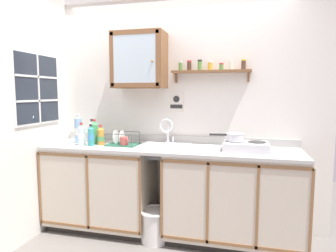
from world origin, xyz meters
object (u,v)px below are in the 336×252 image
Objects in this scene: sink at (164,148)px; bottle_juice_amber_5 at (101,136)px; bottle_water_blue_3 at (78,129)px; bottle_detergent_teal_4 at (91,136)px; bottle_opaque_white_2 at (92,131)px; mug at (124,141)px; bottle_soda_green_0 at (95,133)px; hot_plate_stove at (246,146)px; dish_rack at (122,142)px; bottle_water_clear_1 at (82,135)px; trash_bin at (155,225)px; wall_cabinet at (139,60)px; warning_sign at (176,102)px; saucepan at (235,137)px.

bottle_juice_amber_5 is at bearing -173.46° from sink.
bottle_detergent_teal_4 is at bearing -30.73° from bottle_water_blue_3.
bottle_juice_amber_5 is at bearing -39.36° from bottle_opaque_white_2.
bottle_water_blue_3 is at bearing 173.19° from mug.
bottle_soda_green_0 is 1.18× the size of bottle_detergent_teal_4.
hot_plate_stove is 1.33× the size of dish_rack.
bottle_soda_green_0 is 0.84× the size of dish_rack.
bottle_soda_green_0 is 0.21m from bottle_water_blue_3.
bottle_juice_amber_5 is 0.28m from mug.
bottle_water_clear_1 is at bearing -173.34° from mug.
bottle_water_clear_1 is 1.06× the size of bottle_detergent_teal_4.
trash_bin is (0.72, -0.07, -0.87)m from bottle_detergent_teal_4.
bottle_water_blue_3 is at bearing -168.99° from wall_cabinet.
warning_sign reaches higher than sink.
sink reaches higher than bottle_juice_amber_5.
bottle_water_clear_1 is 0.17m from bottle_water_blue_3.
mug is at bearing -176.23° from saucepan.
bottle_soda_green_0 is 1.17m from trash_bin.
bottle_detergent_teal_4 is 0.69× the size of trash_bin.
bottle_water_clear_1 reaches higher than trash_bin.
dish_rack is (0.22, 0.04, -0.06)m from bottle_juice_amber_5.
saucepan is at bearing -7.08° from wall_cabinet.
saucepan is 1.14m from mug.
saucepan is 1.71m from bottle_water_blue_3.
bottle_detergent_teal_4 is (0.23, -0.14, -0.05)m from bottle_water_blue_3.
sink reaches higher than bottle_soda_green_0.
saucepan is 1.61m from bottle_water_clear_1.
dish_rack reaches higher than hot_plate_stove.
wall_cabinet is 1.73m from trash_bin.
mug is (0.47, -0.17, -0.07)m from bottle_opaque_white_2.
bottle_opaque_white_2 reaches higher than trash_bin.
hot_plate_stove is 1.72m from bottle_opaque_white_2.
sink is 1.55× the size of bottle_water_blue_3.
bottle_detergent_teal_4 is at bearing 174.77° from trash_bin.
bottle_opaque_white_2 is at bearing 41.46° from bottle_water_blue_3.
wall_cabinet is 1.79× the size of trash_bin.
warning_sign is (-0.76, 0.31, 0.42)m from hot_plate_stove.
dish_rack is 0.92m from trash_bin.
bottle_detergent_teal_4 is (0.02, -0.12, -0.02)m from bottle_soda_green_0.
sink is 0.70m from bottle_juice_amber_5.
bottle_soda_green_0 is at bearing 101.15° from bottle_detergent_teal_4.
saucepan is 1.41× the size of bottle_water_clear_1.
wall_cabinet is at bearing 128.34° from trash_bin.
hot_plate_stove is at bearing -21.91° from warning_sign.
bottle_water_blue_3 reaches higher than bottle_opaque_white_2.
dish_rack is (0.53, -0.02, -0.12)m from bottle_water_blue_3.
bottle_opaque_white_2 is 0.25m from bottle_juice_amber_5.
dish_rack is at bearing 133.71° from mug.
trash_bin is at bearing -164.68° from saucepan.
wall_cabinet reaches higher than mug.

